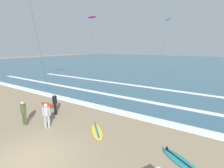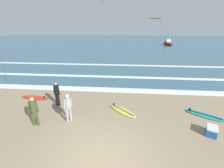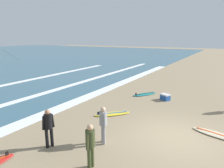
{
  "view_description": "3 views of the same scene",
  "coord_description": "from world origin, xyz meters",
  "px_view_note": "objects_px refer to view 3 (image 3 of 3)",
  "views": [
    {
      "loc": [
        6.5,
        -3.32,
        4.95
      ],
      "look_at": [
        0.12,
        6.48,
        2.33
      ],
      "focal_mm": 26.72,
      "sensor_mm": 36.0,
      "label": 1
    },
    {
      "loc": [
        0.9,
        -4.59,
        4.84
      ],
      "look_at": [
        -0.09,
        6.19,
        0.87
      ],
      "focal_mm": 25.01,
      "sensor_mm": 36.0,
      "label": 2
    },
    {
      "loc": [
        -8.32,
        -1.67,
        4.33
      ],
      "look_at": [
        -0.39,
        3.1,
        2.13
      ],
      "focal_mm": 31.55,
      "sensor_mm": 36.0,
      "label": 3
    }
  ],
  "objects_px": {
    "surfboard_near_water": "(217,134)",
    "surfer_left_near": "(90,143)",
    "surfboard_right_spare": "(145,94)",
    "cooler_box": "(165,97)",
    "surfer_foreground_main": "(48,125)",
    "surfboard_foreground_flat": "(112,114)",
    "surfer_left_far": "(103,122)"
  },
  "relations": [
    {
      "from": "surfer_left_near",
      "to": "surfboard_foreground_flat",
      "type": "distance_m",
      "value": 4.91
    },
    {
      "from": "cooler_box",
      "to": "surfboard_foreground_flat",
      "type": "bearing_deg",
      "value": 156.81
    },
    {
      "from": "surfer_left_far",
      "to": "surfboard_right_spare",
      "type": "bearing_deg",
      "value": 8.99
    },
    {
      "from": "surfboard_foreground_flat",
      "to": "surfboard_near_water",
      "type": "height_order",
      "value": "same"
    },
    {
      "from": "surfboard_right_spare",
      "to": "surfer_left_far",
      "type": "bearing_deg",
      "value": -171.01
    },
    {
      "from": "surfer_left_near",
      "to": "surfboard_right_spare",
      "type": "distance_m",
      "value": 9.4
    },
    {
      "from": "surfboard_near_water",
      "to": "surfer_left_near",
      "type": "bearing_deg",
      "value": 143.76
    },
    {
      "from": "surfer_left_far",
      "to": "surfer_left_near",
      "type": "relative_size",
      "value": 1.0
    },
    {
      "from": "surfer_left_near",
      "to": "surfboard_near_water",
      "type": "bearing_deg",
      "value": -36.24
    },
    {
      "from": "surfer_left_far",
      "to": "cooler_box",
      "type": "height_order",
      "value": "surfer_left_far"
    },
    {
      "from": "surfer_left_near",
      "to": "surfboard_right_spare",
      "type": "height_order",
      "value": "surfer_left_near"
    },
    {
      "from": "surfboard_near_water",
      "to": "surfboard_right_spare",
      "type": "bearing_deg",
      "value": 49.79
    },
    {
      "from": "surfer_left_near",
      "to": "surfboard_near_water",
      "type": "relative_size",
      "value": 0.73
    },
    {
      "from": "surfer_foreground_main",
      "to": "surfer_left_far",
      "type": "xyz_separation_m",
      "value": [
        1.36,
        -1.7,
        0.0
      ]
    },
    {
      "from": "surfer_foreground_main",
      "to": "surfboard_foreground_flat",
      "type": "distance_m",
      "value": 4.36
    },
    {
      "from": "surfboard_right_spare",
      "to": "surfer_left_near",
      "type": "bearing_deg",
      "value": -169.26
    },
    {
      "from": "surfboard_foreground_flat",
      "to": "surfboard_right_spare",
      "type": "height_order",
      "value": "same"
    },
    {
      "from": "surfboard_foreground_flat",
      "to": "surfboard_right_spare",
      "type": "relative_size",
      "value": 0.92
    },
    {
      "from": "cooler_box",
      "to": "surfer_foreground_main",
      "type": "bearing_deg",
      "value": 165.28
    },
    {
      "from": "surfboard_right_spare",
      "to": "cooler_box",
      "type": "relative_size",
      "value": 2.81
    },
    {
      "from": "surfer_foreground_main",
      "to": "surfboard_foreground_flat",
      "type": "xyz_separation_m",
      "value": [
        4.24,
        -0.41,
        -0.91
      ]
    },
    {
      "from": "surfboard_near_water",
      "to": "cooler_box",
      "type": "relative_size",
      "value": 2.92
    },
    {
      "from": "surfer_left_near",
      "to": "surfer_foreground_main",
      "type": "bearing_deg",
      "value": 84.46
    },
    {
      "from": "surfer_foreground_main",
      "to": "surfboard_near_water",
      "type": "xyz_separation_m",
      "value": [
        4.55,
        -5.74,
        -0.91
      ]
    },
    {
      "from": "surfboard_near_water",
      "to": "surfboard_right_spare",
      "type": "relative_size",
      "value": 1.04
    },
    {
      "from": "surfer_left_near",
      "to": "surfboard_near_water",
      "type": "height_order",
      "value": "surfer_left_near"
    },
    {
      "from": "surfboard_foreground_flat",
      "to": "surfboard_near_water",
      "type": "xyz_separation_m",
      "value": [
        0.3,
        -5.33,
        0.0
      ]
    },
    {
      "from": "surfer_foreground_main",
      "to": "surfboard_near_water",
      "type": "height_order",
      "value": "surfer_foreground_main"
    },
    {
      "from": "surfer_foreground_main",
      "to": "surfboard_right_spare",
      "type": "bearing_deg",
      "value": -3.19
    },
    {
      "from": "surfer_foreground_main",
      "to": "surfer_left_far",
      "type": "distance_m",
      "value": 2.18
    },
    {
      "from": "surfer_foreground_main",
      "to": "cooler_box",
      "type": "height_order",
      "value": "surfer_foreground_main"
    },
    {
      "from": "surfer_left_near",
      "to": "surfboard_foreground_flat",
      "type": "bearing_deg",
      "value": 22.33
    }
  ]
}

